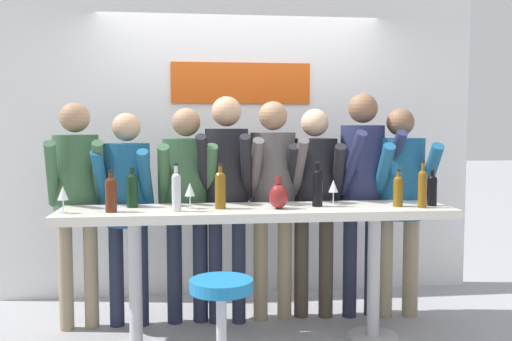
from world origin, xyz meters
TOP-DOWN VIEW (x-y plane):
  - back_wall at (0.00, 1.29)m, footprint 4.29×0.12m
  - tasting_table at (-0.00, 0.00)m, footprint 2.69×0.57m
  - bar_stool at (-0.29, -0.69)m, footprint 0.38×0.38m
  - person_far_left at (-1.29, 0.45)m, footprint 0.44×0.56m
  - person_left at (-0.93, 0.47)m, footprint 0.43×0.53m
  - person_center_left at (-0.48, 0.50)m, footprint 0.44×0.54m
  - person_center at (-0.18, 0.45)m, footprint 0.44×0.57m
  - person_center_right at (0.18, 0.48)m, footprint 0.43×0.54m
  - person_right at (0.51, 0.50)m, footprint 0.47×0.57m
  - person_far_right at (0.89, 0.48)m, footprint 0.46×0.58m
  - person_rightmost at (1.18, 0.43)m, footprint 0.47×0.55m
  - wine_bottle_0 at (-0.97, -0.09)m, footprint 0.07×0.07m
  - wine_bottle_1 at (0.98, -0.06)m, footprint 0.07×0.07m
  - wine_bottle_2 at (0.42, 0.01)m, footprint 0.07×0.07m
  - wine_bottle_3 at (1.23, -0.05)m, footprint 0.07×0.07m
  - wine_bottle_4 at (-0.86, 0.12)m, footprint 0.08×0.08m
  - wine_bottle_5 at (-0.26, -0.02)m, footprint 0.07×0.07m
  - wine_bottle_6 at (1.12, -0.14)m, footprint 0.06×0.06m
  - wine_bottle_7 at (-0.55, -0.11)m, footprint 0.06×0.06m
  - wine_glass_0 at (0.56, 0.11)m, footprint 0.07×0.07m
  - wine_glass_1 at (-1.27, -0.11)m, footprint 0.07×0.07m
  - wine_glass_2 at (-0.46, 0.01)m, footprint 0.07×0.07m
  - decorative_vase at (0.13, -0.07)m, footprint 0.13×0.13m

SIDE VIEW (x-z plane):
  - bar_stool at x=-0.29m, z-range 0.11..0.76m
  - tasting_table at x=0.00m, z-range 0.34..1.30m
  - person_left at x=-0.93m, z-range 0.19..1.81m
  - person_rightmost at x=1.18m, z-range 0.19..1.85m
  - person_right at x=0.51m, z-range 0.20..1.85m
  - person_center_left at x=-0.48m, z-range 0.20..1.85m
  - decorative_vase at x=0.13m, z-range 0.94..1.16m
  - person_far_left at x=-1.29m, z-range 0.21..1.90m
  - person_center_right at x=0.18m, z-range 0.21..1.92m
  - wine_bottle_1 at x=0.98m, z-range 0.95..1.21m
  - wine_bottle_3 at x=1.23m, z-range 0.95..1.21m
  - wine_glass_0 at x=0.56m, z-range 1.00..1.17m
  - wine_glass_1 at x=-1.27m, z-range 1.00..1.17m
  - wine_glass_2 at x=-0.46m, z-range 1.00..1.17m
  - wine_bottle_0 at x=-0.97m, z-range 0.95..1.22m
  - wine_bottle_4 at x=-0.86m, z-range 0.95..1.23m
  - person_center at x=-0.18m, z-range 0.22..1.97m
  - wine_bottle_5 at x=-0.26m, z-range 0.95..1.26m
  - wine_bottle_7 at x=-0.55m, z-range 0.94..1.26m
  - wine_bottle_2 at x=0.42m, z-range 0.95..1.26m
  - wine_bottle_6 at x=1.12m, z-range 0.94..1.27m
  - person_far_right at x=0.89m, z-range 0.22..2.00m
  - back_wall at x=0.00m, z-range 0.00..2.80m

